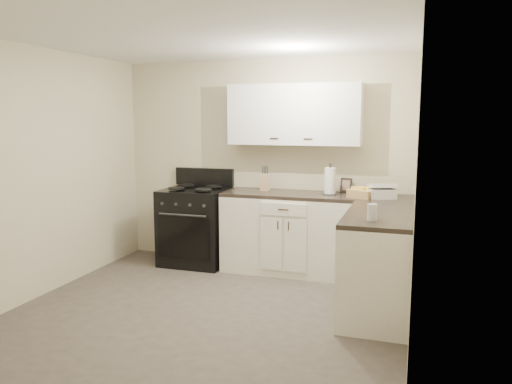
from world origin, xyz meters
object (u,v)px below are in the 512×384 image
(wicker_basket, at_px, (361,194))
(stove, at_px, (196,227))
(knife_block, at_px, (265,182))
(countertop_grill, at_px, (381,193))
(paper_towel, at_px, (330,181))

(wicker_basket, bearing_deg, stove, 177.42)
(knife_block, distance_m, countertop_grill, 1.37)
(stove, xyz_separation_m, countertop_grill, (2.23, -0.02, 0.53))
(stove, bearing_deg, wicker_basket, -2.58)
(paper_towel, relative_size, wicker_basket, 1.14)
(stove, relative_size, paper_towel, 3.13)
(wicker_basket, bearing_deg, paper_towel, 156.94)
(knife_block, xyz_separation_m, wicker_basket, (1.16, -0.21, -0.06))
(knife_block, relative_size, paper_towel, 0.68)
(paper_towel, bearing_deg, stove, -177.70)
(wicker_basket, bearing_deg, countertop_grill, 17.70)
(knife_block, bearing_deg, stove, -159.06)
(stove, distance_m, knife_block, 1.05)
(stove, xyz_separation_m, wicker_basket, (2.02, -0.09, 0.52))
(paper_towel, distance_m, countertop_grill, 0.59)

